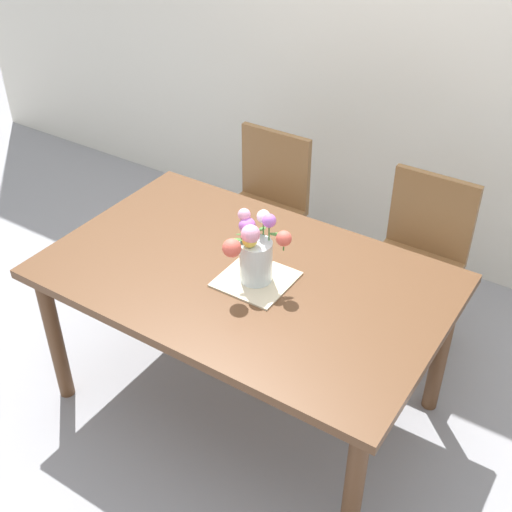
{
  "coord_description": "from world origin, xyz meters",
  "views": [
    {
      "loc": [
        1.22,
        -1.79,
        2.38
      ],
      "look_at": [
        0.07,
        -0.02,
        0.87
      ],
      "focal_mm": 46.21,
      "sensor_mm": 36.0,
      "label": 1
    }
  ],
  "objects_px": {
    "chair_left": "(264,202)",
    "flower_vase": "(254,249)",
    "dining_table": "(245,288)",
    "chair_right": "(419,253)"
  },
  "relations": [
    {
      "from": "dining_table",
      "to": "chair_right",
      "type": "bearing_deg",
      "value": 62.39
    },
    {
      "from": "chair_left",
      "to": "flower_vase",
      "type": "height_order",
      "value": "flower_vase"
    },
    {
      "from": "chair_left",
      "to": "chair_right",
      "type": "xyz_separation_m",
      "value": [
        0.9,
        0.0,
        0.0
      ]
    },
    {
      "from": "dining_table",
      "to": "chair_left",
      "type": "xyz_separation_m",
      "value": [
        -0.45,
        0.86,
        -0.15
      ]
    },
    {
      "from": "dining_table",
      "to": "chair_right",
      "type": "height_order",
      "value": "chair_right"
    },
    {
      "from": "dining_table",
      "to": "chair_left",
      "type": "bearing_deg",
      "value": 117.61
    },
    {
      "from": "chair_left",
      "to": "chair_right",
      "type": "bearing_deg",
      "value": -180.0
    },
    {
      "from": "flower_vase",
      "to": "dining_table",
      "type": "bearing_deg",
      "value": 158.97
    },
    {
      "from": "chair_left",
      "to": "flower_vase",
      "type": "distance_m",
      "value": 1.09
    },
    {
      "from": "dining_table",
      "to": "flower_vase",
      "type": "height_order",
      "value": "flower_vase"
    }
  ]
}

